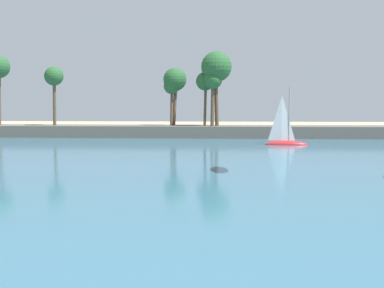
# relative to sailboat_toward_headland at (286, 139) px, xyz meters

# --- Properties ---
(sea) EXTENTS (220.00, 99.91, 0.06)m
(sea) POSITION_rel_sailboat_toward_headland_xyz_m (-7.98, 2.55, -0.71)
(sea) COLOR #386B84
(sea) RESTS_ON ground
(palm_headland) EXTENTS (103.11, 6.10, 12.79)m
(palm_headland) POSITION_rel_sailboat_toward_headland_xyz_m (-10.16, 12.51, 2.38)
(palm_headland) COLOR #605B54
(palm_headland) RESTS_ON ground
(sailboat_toward_headland) EXTENTS (5.33, 1.93, 7.59)m
(sailboat_toward_headland) POSITION_rel_sailboat_toward_headland_xyz_m (0.00, 0.00, 0.00)
(sailboat_toward_headland) COLOR red
(sailboat_toward_headland) RESTS_ON sea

